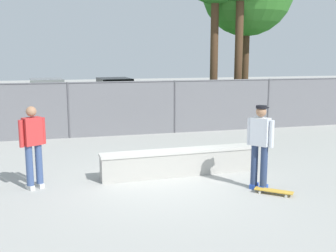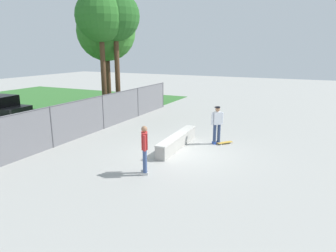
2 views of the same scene
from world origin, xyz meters
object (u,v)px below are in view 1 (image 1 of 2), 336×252
object	(u,v)px
concrete_ledge	(180,162)
car_silver	(47,95)
skateboard	(274,191)
skateboarder	(260,143)
car_black	(114,93)
bystander	(33,144)

from	to	relation	value
concrete_ledge	car_silver	distance (m)	13.26
concrete_ledge	skateboard	distance (m)	2.41
skateboarder	car_silver	xyz separation A→B (m)	(-4.77, 14.29, -0.19)
skateboard	car_black	size ratio (longest dim) A/B	0.17
skateboard	concrete_ledge	bearing A→B (deg)	128.95
concrete_ledge	skateboarder	bearing A→B (deg)	-47.80
car_silver	car_black	size ratio (longest dim) A/B	1.00
skateboarder	car_black	world-z (taller)	skateboarder
car_silver	skateboard	bearing A→B (deg)	-71.43
concrete_ledge	car_black	size ratio (longest dim) A/B	0.90
car_silver	bystander	bearing A→B (deg)	-89.73
car_silver	concrete_ledge	bearing A→B (deg)	-75.05
car_silver	bystander	world-z (taller)	bystander
skateboard	car_black	bearing A→B (deg)	95.82
car_black	concrete_ledge	bearing A→B (deg)	-90.18
concrete_ledge	skateboard	size ratio (longest dim) A/B	5.28
concrete_ledge	car_black	distance (m)	12.58
car_black	skateboard	bearing A→B (deg)	-84.18
skateboarder	skateboard	xyz separation A→B (m)	(0.16, -0.38, -0.96)
skateboarder	car_silver	bearing A→B (deg)	108.45
car_silver	bystander	xyz separation A→B (m)	(0.06, -12.99, 0.17)
car_black	bystander	bearing A→B (deg)	-104.90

